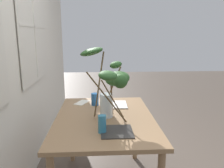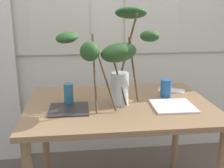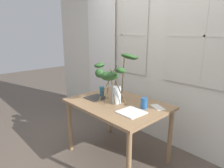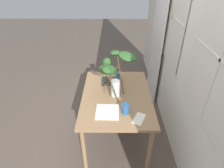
# 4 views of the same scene
# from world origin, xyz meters

# --- Properties ---
(ground) EXTENTS (14.00, 14.00, 0.00)m
(ground) POSITION_xyz_m (0.00, 0.00, 0.00)
(ground) COLOR brown
(back_wall_with_windows) EXTENTS (5.33, 0.14, 2.74)m
(back_wall_with_windows) POSITION_xyz_m (0.00, 0.84, 1.38)
(back_wall_with_windows) COLOR silver
(back_wall_with_windows) RESTS_ON ground
(curtain_sheer_side) EXTENTS (0.72, 0.03, 2.44)m
(curtain_sheer_side) POSITION_xyz_m (-1.16, 0.72, 1.22)
(curtain_sheer_side) COLOR white
(curtain_sheer_side) RESTS_ON ground
(dining_table) EXTENTS (1.23, 0.89, 0.77)m
(dining_table) POSITION_xyz_m (0.00, 0.00, 0.68)
(dining_table) COLOR #93704C
(dining_table) RESTS_ON ground
(vase_with_branches) EXTENTS (0.65, 0.51, 0.65)m
(vase_with_branches) POSITION_xyz_m (-0.03, -0.04, 1.12)
(vase_with_branches) COLOR silver
(vase_with_branches) RESTS_ON dining_table
(drinking_glass_blue_left) EXTENTS (0.06, 0.06, 0.14)m
(drinking_glass_blue_left) POSITION_xyz_m (-0.34, 0.03, 0.84)
(drinking_glass_blue_left) COLOR teal
(drinking_glass_blue_left) RESTS_ON dining_table
(drinking_glass_blue_right) EXTENTS (0.08, 0.08, 0.13)m
(drinking_glass_blue_right) POSITION_xyz_m (0.35, 0.09, 0.83)
(drinking_glass_blue_right) COLOR #235693
(drinking_glass_blue_right) RESTS_ON dining_table
(plate_square_left) EXTENTS (0.25, 0.25, 0.01)m
(plate_square_left) POSITION_xyz_m (-0.33, -0.09, 0.77)
(plate_square_left) COLOR #2D2B28
(plate_square_left) RESTS_ON dining_table
(plate_square_right) EXTENTS (0.27, 0.27, 0.01)m
(plate_square_right) POSITION_xyz_m (0.33, -0.11, 0.77)
(plate_square_right) COLOR white
(plate_square_right) RESTS_ON dining_table
(napkin_folded) EXTENTS (0.22, 0.18, 0.00)m
(napkin_folded) POSITION_xyz_m (0.44, 0.24, 0.77)
(napkin_folded) COLOR silver
(napkin_folded) RESTS_ON dining_table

